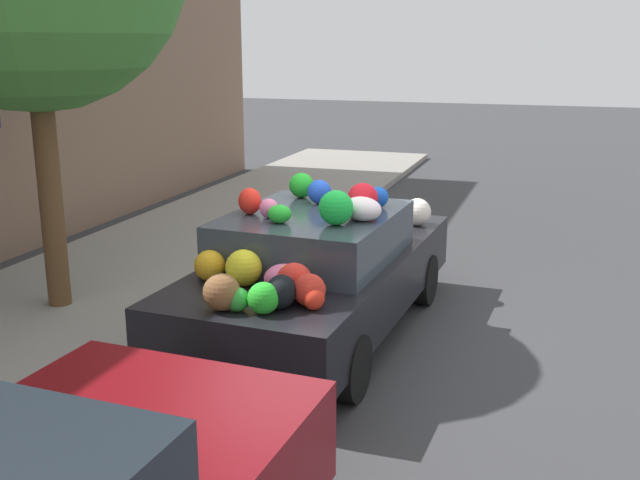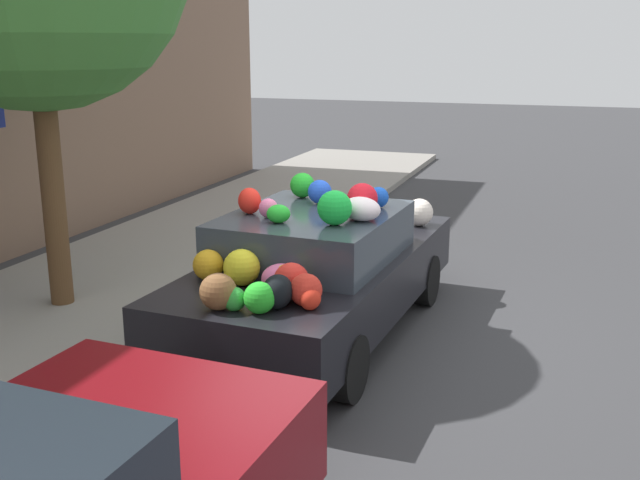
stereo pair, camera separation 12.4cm
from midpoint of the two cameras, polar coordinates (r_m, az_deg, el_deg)
The scene contains 4 objects.
ground_plane at distance 7.61m, azimuth 0.27°, elevation -7.09°, with size 60.00×60.00×0.00m, color #38383A.
sidewalk_curb at distance 8.80m, azimuth -16.63°, elevation -4.27°, with size 24.00×3.20×0.11m.
fire_hydrant at distance 10.06m, azimuth -4.70°, elevation 1.09°, with size 0.20×0.20×0.70m.
art_car at distance 7.30m, azimuth 0.30°, elevation -2.25°, with size 4.13×1.88×1.59m.
Camera 2 is at (-6.65, -2.37, 2.84)m, focal length 42.00 mm.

